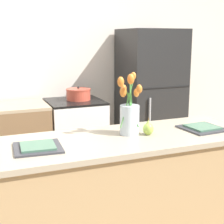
% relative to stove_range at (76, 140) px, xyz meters
% --- Properties ---
extents(back_wall, '(5.20, 0.08, 2.70)m').
position_rel_stove_range_xyz_m(back_wall, '(-0.10, 0.40, 0.89)').
color(back_wall, silver).
rests_on(back_wall, ground_plane).
extents(kitchen_island, '(1.80, 0.66, 0.94)m').
position_rel_stove_range_xyz_m(kitchen_island, '(-0.10, -1.60, 0.02)').
color(kitchen_island, tan).
rests_on(kitchen_island, ground_plane).
extents(stove_range, '(0.60, 0.61, 0.91)m').
position_rel_stove_range_xyz_m(stove_range, '(0.00, 0.00, 0.00)').
color(stove_range, silver).
rests_on(stove_range, ground_plane).
extents(refrigerator, '(0.68, 0.67, 1.69)m').
position_rel_stove_range_xyz_m(refrigerator, '(0.95, 0.00, 0.39)').
color(refrigerator, black).
rests_on(refrigerator, ground_plane).
extents(flower_vase, '(0.17, 0.16, 0.43)m').
position_rel_stove_range_xyz_m(flower_vase, '(-0.06, -1.55, 0.63)').
color(flower_vase, silver).
rests_on(flower_vase, kitchen_island).
extents(pear_figurine, '(0.07, 0.07, 0.12)m').
position_rel_stove_range_xyz_m(pear_figurine, '(0.06, -1.61, 0.53)').
color(pear_figurine, '#9EBC47').
rests_on(pear_figurine, kitchen_island).
extents(plate_setting_left, '(0.30, 0.30, 0.02)m').
position_rel_stove_range_xyz_m(plate_setting_left, '(-0.70, -1.63, 0.50)').
color(plate_setting_left, '#333338').
rests_on(plate_setting_left, kitchen_island).
extents(plate_setting_right, '(0.30, 0.30, 0.02)m').
position_rel_stove_range_xyz_m(plate_setting_right, '(0.50, -1.63, 0.50)').
color(plate_setting_right, '#333338').
rests_on(plate_setting_right, kitchen_island).
extents(cooking_pot, '(0.28, 0.28, 0.15)m').
position_rel_stove_range_xyz_m(cooking_pot, '(0.05, 0.02, 0.52)').
color(cooking_pot, '#CC4C38').
rests_on(cooking_pot, stove_range).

